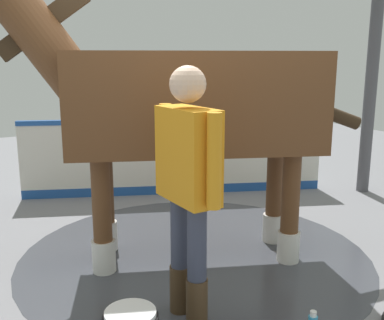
{
  "coord_description": "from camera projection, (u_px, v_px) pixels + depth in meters",
  "views": [
    {
      "loc": [
        -1.7,
        -3.27,
        1.8
      ],
      "look_at": [
        -0.05,
        -0.27,
        1.03
      ],
      "focal_mm": 42.52,
      "sensor_mm": 36.0,
      "label": 1
    }
  ],
  "objects": [
    {
      "name": "roof_post_far",
      "position": [
        371.0,
        87.0,
        6.02
      ],
      "size": [
        0.16,
        0.16,
        2.86
      ],
      "primitive_type": "cylinder",
      "color": "#4C4C51",
      "rests_on": "ground"
    },
    {
      "name": "wet_patch",
      "position": [
        195.0,
        255.0,
        4.25
      ],
      "size": [
        3.22,
        3.22,
        0.0
      ],
      "primitive_type": "cylinder",
      "color": "#42444C",
      "rests_on": "ground"
    },
    {
      "name": "ground_plane",
      "position": [
        183.0,
        269.0,
        3.99
      ],
      "size": [
        16.0,
        16.0,
        0.02
      ],
      "primitive_type": "cube",
      "color": "gray"
    },
    {
      "name": "horse",
      "position": [
        179.0,
        103.0,
        3.93
      ],
      "size": [
        3.41,
        1.67,
        2.61
      ],
      "rotation": [
        0.0,
        0.0,
        2.77
      ],
      "color": "brown",
      "rests_on": "ground"
    },
    {
      "name": "handler",
      "position": [
        188.0,
        178.0,
        3.0
      ],
      "size": [
        0.24,
        0.7,
        1.76
      ],
      "rotation": [
        0.0,
        0.0,
        6.33
      ],
      "color": "#47331E",
      "rests_on": "ground"
    },
    {
      "name": "barrier_wall",
      "position": [
        175.0,
        159.0,
        6.1
      ],
      "size": [
        3.78,
        1.55,
        1.03
      ],
      "color": "silver",
      "rests_on": "ground"
    }
  ]
}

